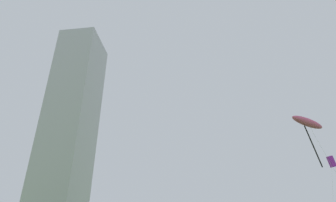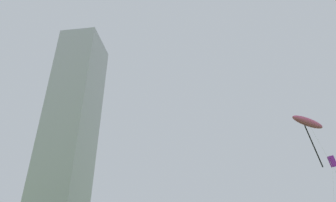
{
  "view_description": "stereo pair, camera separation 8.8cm",
  "coord_description": "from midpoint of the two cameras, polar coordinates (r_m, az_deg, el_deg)",
  "views": [
    {
      "loc": [
        -3.81,
        -9.53,
        1.84
      ],
      "look_at": [
        -0.64,
        12.3,
        13.98
      ],
      "focal_mm": 31.74,
      "sensor_mm": 36.0,
      "label": 1
    },
    {
      "loc": [
        -3.73,
        -9.54,
        1.84
      ],
      "look_at": [
        -0.64,
        12.3,
        13.98
      ],
      "focal_mm": 31.74,
      "sensor_mm": 36.0,
      "label": 2
    }
  ],
  "objects": [
    {
      "name": "kite_flying_1",
      "position": [
        43.1,
        29.06,
        -10.13
      ],
      "size": [
        3.11,
        1.15,
        13.87
      ],
      "color": "silver",
      "rests_on": "ground"
    },
    {
      "name": "kite_flying_2",
      "position": [
        28.48,
        25.34,
        -3.78
      ],
      "size": [
        4.31,
        2.44,
        13.19
      ],
      "color": "silver",
      "rests_on": "ground"
    },
    {
      "name": "distant_highrise_0",
      "position": [
        130.42,
        -18.31,
        -6.21
      ],
      "size": [
        21.73,
        24.25,
        97.69
      ],
      "primitive_type": "cube",
      "rotation": [
        0.0,
        0.0,
        -0.27
      ],
      "color": "#A8A8AD",
      "rests_on": "ground"
    }
  ]
}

